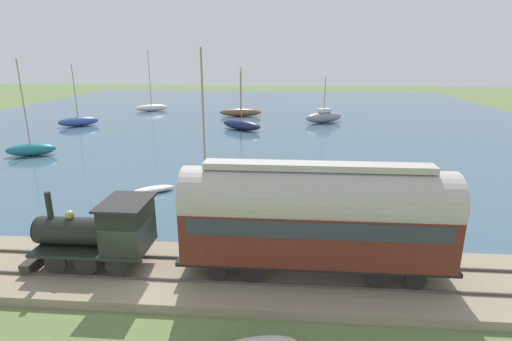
{
  "coord_description": "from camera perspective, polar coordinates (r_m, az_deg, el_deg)",
  "views": [
    {
      "loc": [
        -13.46,
        -5.75,
        8.91
      ],
      "look_at": [
        8.69,
        -3.97,
        2.32
      ],
      "focal_mm": 28.0,
      "sensor_mm": 36.0,
      "label": 1
    }
  ],
  "objects": [
    {
      "name": "harbor_water",
      "position": [
        57.91,
        -1.16,
        7.66
      ],
      "size": [
        80.0,
        80.0,
        0.01
      ],
      "color": "#426075",
      "rests_on": "ground"
    },
    {
      "name": "rowboat_near_shore",
      "position": [
        27.27,
        -14.45,
        -2.63
      ],
      "size": [
        2.21,
        2.78,
        0.42
      ],
      "rotation": [
        0.0,
        0.0,
        0.57
      ],
      "color": "silver",
      "rests_on": "harbor_water"
    },
    {
      "name": "ground_plane",
      "position": [
        17.14,
        -16.37,
        -15.56
      ],
      "size": [
        200.0,
        200.0,
        0.0
      ],
      "primitive_type": "plane",
      "color": "#607542"
    },
    {
      "name": "sailboat_blue",
      "position": [
        55.13,
        -24.03,
        6.45
      ],
      "size": [
        4.01,
        4.83,
        7.53
      ],
      "rotation": [
        0.0,
        0.0,
        0.6
      ],
      "color": "#335199",
      "rests_on": "harbor_water"
    },
    {
      "name": "sailboat_brown",
      "position": [
        58.38,
        -2.22,
        8.32
      ],
      "size": [
        2.12,
        6.16,
        6.35
      ],
      "rotation": [
        0.0,
        0.0,
        0.11
      ],
      "color": "brown",
      "rests_on": "harbor_water"
    },
    {
      "name": "sailboat_white",
      "position": [
        65.77,
        -14.67,
        8.72
      ],
      "size": [
        3.52,
        5.15,
        9.25
      ],
      "rotation": [
        0.0,
        0.0,
        0.49
      ],
      "color": "white",
      "rests_on": "harbor_water"
    },
    {
      "name": "sailboat_gray",
      "position": [
        53.67,
        9.66,
        7.56
      ],
      "size": [
        4.07,
        5.55,
        5.94
      ],
      "rotation": [
        0.0,
        0.0,
        0.51
      ],
      "color": "gray",
      "rests_on": "harbor_water"
    },
    {
      "name": "sailboat_yellow",
      "position": [
        22.15,
        -7.05,
        -5.47
      ],
      "size": [
        2.78,
        3.72,
        9.17
      ],
      "rotation": [
        0.0,
        0.0,
        -0.44
      ],
      "color": "gold",
      "rests_on": "harbor_water"
    },
    {
      "name": "sailboat_navy",
      "position": [
        47.97,
        -2.09,
        6.56
      ],
      "size": [
        4.32,
        5.51,
        7.38
      ],
      "rotation": [
        0.0,
        0.0,
        -0.58
      ],
      "color": "#192347",
      "rests_on": "harbor_water"
    },
    {
      "name": "rowboat_far_out",
      "position": [
        21.16,
        13.1,
        -8.07
      ],
      "size": [
        2.71,
        2.84,
        0.51
      ],
      "rotation": [
        0.0,
        0.0,
        -0.74
      ],
      "color": "beige",
      "rests_on": "harbor_water"
    },
    {
      "name": "sailboat_teal",
      "position": [
        40.99,
        -29.48,
        2.68
      ],
      "size": [
        2.77,
        4.33,
        8.45
      ],
      "rotation": [
        0.0,
        0.0,
        0.36
      ],
      "color": "#1E707A",
      "rests_on": "harbor_water"
    },
    {
      "name": "passenger_coach",
      "position": [
        15.45,
        8.5,
        -6.3
      ],
      "size": [
        2.38,
        10.55,
        4.53
      ],
      "color": "black",
      "rests_on": "rail_embankment"
    },
    {
      "name": "rail_embankment",
      "position": [
        17.64,
        -15.56,
        -13.8
      ],
      "size": [
        4.83,
        56.0,
        0.49
      ],
      "color": "gray",
      "rests_on": "ground"
    },
    {
      "name": "steam_locomotive",
      "position": [
        17.4,
        -20.93,
        -7.93
      ],
      "size": [
        2.34,
        5.11,
        3.1
      ],
      "color": "black",
      "rests_on": "rail_embankment"
    }
  ]
}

